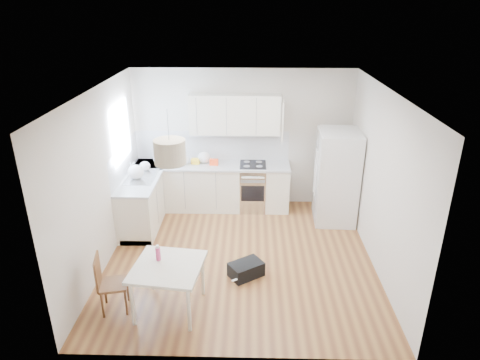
{
  "coord_description": "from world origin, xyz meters",
  "views": [
    {
      "loc": [
        0.15,
        -5.88,
        3.87
      ],
      "look_at": [
        -0.01,
        0.4,
        1.19
      ],
      "focal_mm": 32.0,
      "sensor_mm": 36.0,
      "label": 1
    }
  ],
  "objects_px": {
    "dining_table": "(168,270)",
    "dining_chair": "(113,283)",
    "refrigerator": "(337,177)",
    "gym_bag": "(246,269)"
  },
  "relations": [
    {
      "from": "refrigerator",
      "to": "dining_table",
      "type": "xyz_separation_m",
      "value": [
        -2.66,
        -2.64,
        -0.24
      ]
    },
    {
      "from": "refrigerator",
      "to": "gym_bag",
      "type": "xyz_separation_m",
      "value": [
        -1.64,
        -1.87,
        -0.75
      ]
    },
    {
      "from": "dining_table",
      "to": "dining_chair",
      "type": "distance_m",
      "value": 0.76
    },
    {
      "from": "refrigerator",
      "to": "dining_table",
      "type": "distance_m",
      "value": 3.75
    },
    {
      "from": "dining_chair",
      "to": "dining_table",
      "type": "bearing_deg",
      "value": -9.89
    },
    {
      "from": "refrigerator",
      "to": "gym_bag",
      "type": "relative_size",
      "value": 3.54
    },
    {
      "from": "refrigerator",
      "to": "dining_chair",
      "type": "distance_m",
      "value": 4.33
    },
    {
      "from": "dining_table",
      "to": "gym_bag",
      "type": "height_order",
      "value": "dining_table"
    },
    {
      "from": "dining_table",
      "to": "dining_chair",
      "type": "bearing_deg",
      "value": -171.29
    },
    {
      "from": "dining_chair",
      "to": "refrigerator",
      "type": "bearing_deg",
      "value": 26.77
    }
  ]
}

